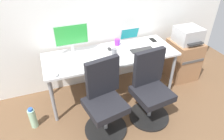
# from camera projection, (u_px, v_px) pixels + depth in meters

# --- Properties ---
(ground_plane) EXTENTS (5.28, 5.28, 0.00)m
(ground_plane) POSITION_uv_depth(u_px,v_px,m) (111.00, 92.00, 3.20)
(ground_plane) COLOR brown
(back_wall) EXTENTS (4.40, 0.04, 2.60)m
(back_wall) POSITION_uv_depth(u_px,v_px,m) (100.00, 3.00, 2.81)
(back_wall) COLOR white
(back_wall) RESTS_ON ground
(desk) EXTENTS (1.87, 0.69, 0.71)m
(desk) POSITION_uv_depth(u_px,v_px,m) (111.00, 57.00, 2.84)
(desk) COLOR silver
(desk) RESTS_ON ground
(office_chair_left) EXTENTS (0.54, 0.54, 0.94)m
(office_chair_left) POSITION_uv_depth(u_px,v_px,m) (105.00, 102.00, 2.41)
(office_chair_left) COLOR black
(office_chair_left) RESTS_ON ground
(office_chair_right) EXTENTS (0.54, 0.54, 0.94)m
(office_chair_right) POSITION_uv_depth(u_px,v_px,m) (150.00, 90.00, 2.58)
(office_chair_right) COLOR black
(office_chair_right) RESTS_ON ground
(side_cabinet) EXTENTS (0.45, 0.48, 0.66)m
(side_cabinet) POSITION_uv_depth(u_px,v_px,m) (182.00, 60.00, 3.40)
(side_cabinet) COLOR #996B47
(side_cabinet) RESTS_ON ground
(printer) EXTENTS (0.38, 0.40, 0.24)m
(printer) POSITION_uv_depth(u_px,v_px,m) (188.00, 35.00, 3.15)
(printer) COLOR #B7B7B7
(printer) RESTS_ON side_cabinet
(water_bottle_on_floor) EXTENTS (0.09, 0.09, 0.31)m
(water_bottle_on_floor) POSITION_uv_depth(u_px,v_px,m) (33.00, 118.00, 2.55)
(water_bottle_on_floor) COLOR #A5D8B2
(water_bottle_on_floor) RESTS_ON ground
(desktop_monitor) EXTENTS (0.48, 0.18, 0.43)m
(desktop_monitor) POSITION_uv_depth(u_px,v_px,m) (71.00, 36.00, 2.69)
(desktop_monitor) COLOR silver
(desktop_monitor) RESTS_ON desk
(open_laptop) EXTENTS (0.31, 0.29, 0.22)m
(open_laptop) POSITION_uv_depth(u_px,v_px,m) (132.00, 40.00, 3.06)
(open_laptop) COLOR silver
(open_laptop) RESTS_ON desk
(keyboard_by_monitor) EXTENTS (0.34, 0.12, 0.02)m
(keyboard_by_monitor) POSITION_uv_depth(u_px,v_px,m) (76.00, 64.00, 2.56)
(keyboard_by_monitor) COLOR #B7B7B7
(keyboard_by_monitor) RESTS_ON desk
(keyboard_by_laptop) EXTENTS (0.34, 0.12, 0.02)m
(keyboard_by_laptop) POSITION_uv_depth(u_px,v_px,m) (142.00, 50.00, 2.88)
(keyboard_by_laptop) COLOR #2D2D2D
(keyboard_by_laptop) RESTS_ON desk
(mouse_by_monitor) EXTENTS (0.06, 0.10, 0.03)m
(mouse_by_monitor) POSITION_uv_depth(u_px,v_px,m) (109.00, 49.00, 2.89)
(mouse_by_monitor) COLOR #2D2D2D
(mouse_by_monitor) RESTS_ON desk
(mouse_by_laptop) EXTENTS (0.06, 0.10, 0.03)m
(mouse_by_laptop) POSITION_uv_depth(u_px,v_px,m) (56.00, 74.00, 2.36)
(mouse_by_laptop) COLOR #B7B7B7
(mouse_by_laptop) RESTS_ON desk
(coffee_mug) EXTENTS (0.08, 0.08, 0.09)m
(coffee_mug) POSITION_uv_depth(u_px,v_px,m) (117.00, 42.00, 3.00)
(coffee_mug) COLOR purple
(coffee_mug) RESTS_ON desk
(pen_cup) EXTENTS (0.07, 0.07, 0.10)m
(pen_cup) POSITION_uv_depth(u_px,v_px,m) (114.00, 52.00, 2.73)
(pen_cup) COLOR slate
(pen_cup) RESTS_ON desk
(phone_near_monitor) EXTENTS (0.07, 0.14, 0.01)m
(phone_near_monitor) POSITION_uv_depth(u_px,v_px,m) (153.00, 40.00, 3.16)
(phone_near_monitor) COLOR black
(phone_near_monitor) RESTS_ON desk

